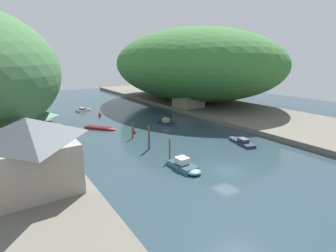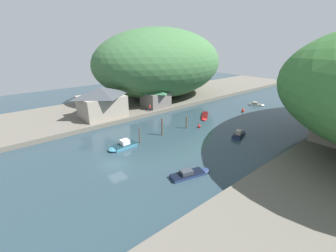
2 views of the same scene
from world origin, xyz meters
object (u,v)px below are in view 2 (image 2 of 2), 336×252
at_px(waterfront_building, 102,101).
at_px(channel_buoy_far, 199,126).
at_px(channel_buoy_near, 243,110).
at_px(right_bank_cottage, 336,127).
at_px(boat_far_upstream, 205,116).
at_px(boathouse_shed, 155,96).
at_px(boat_far_right_bank, 122,146).
at_px(boat_mid_channel, 239,134).
at_px(person_on_quay, 150,107).
at_px(boat_cabin_cruiser, 191,173).
at_px(boat_navy_launch, 257,104).

distance_m(waterfront_building, channel_buoy_far, 22.98).
relative_size(channel_buoy_near, channel_buoy_far, 1.24).
xyz_separation_m(right_bank_cottage, boat_far_upstream, (-25.09, -5.32, -3.32)).
bearing_deg(boathouse_shed, channel_buoy_far, -2.99).
xyz_separation_m(boathouse_shed, boat_far_upstream, (12.93, 5.31, -3.64)).
bearing_deg(boat_far_right_bank, channel_buoy_near, -93.75).
bearing_deg(waterfront_building, boat_mid_channel, 32.29).
bearing_deg(channel_buoy_near, boathouse_shed, -135.34).
relative_size(right_bank_cottage, boat_far_right_bank, 1.28).
relative_size(channel_buoy_near, person_on_quay, 0.69).
bearing_deg(boathouse_shed, person_on_quay, -53.35).
bearing_deg(waterfront_building, boat_far_right_bank, -13.66).
bearing_deg(channel_buoy_far, person_on_quay, -167.94).
xyz_separation_m(boathouse_shed, person_on_quay, (2.88, -3.88, -1.94)).
xyz_separation_m(waterfront_building, boat_far_upstream, (14.00, 19.90, -4.31)).
relative_size(boathouse_shed, channel_buoy_far, 6.99).
bearing_deg(boat_cabin_cruiser, right_bank_cottage, 84.53).
distance_m(right_bank_cottage, boat_cabin_cruiser, 27.64).
distance_m(right_bank_cottage, person_on_quay, 38.04).
height_order(waterfront_building, person_on_quay, waterfront_building).
bearing_deg(boat_cabin_cruiser, boathouse_shed, 166.30).
xyz_separation_m(boat_mid_channel, boat_navy_launch, (-9.75, 23.15, -0.12)).
height_order(boat_cabin_cruiser, boat_mid_channel, boat_mid_channel).
xyz_separation_m(waterfront_building, person_on_quay, (3.95, 10.71, -2.60)).
bearing_deg(right_bank_cottage, person_on_quay, -157.56).
bearing_deg(boat_cabin_cruiser, boat_far_right_bank, -152.24).
distance_m(waterfront_building, person_on_quay, 11.71).
bearing_deg(waterfront_building, boat_cabin_cruiser, -1.22).
bearing_deg(channel_buoy_far, waterfront_building, -142.67).
height_order(boat_mid_channel, channel_buoy_near, boat_mid_channel).
distance_m(boat_cabin_cruiser, boat_far_upstream, 25.94).
distance_m(boat_cabin_cruiser, boat_mid_channel, 17.53).
relative_size(boathouse_shed, boat_far_upstream, 1.12).
bearing_deg(boat_far_right_bank, person_on_quay, -51.68).
bearing_deg(boat_cabin_cruiser, channel_buoy_far, 143.83).
distance_m(boathouse_shed, boat_navy_launch, 29.55).
bearing_deg(channel_buoy_far, boat_navy_launch, 93.61).
distance_m(right_bank_cottage, channel_buoy_near, 22.50).
xyz_separation_m(right_bank_cottage, boat_mid_channel, (-13.00, -8.73, -3.12)).
distance_m(boat_mid_channel, channel_buoy_near, 16.72).
bearing_deg(channel_buoy_far, boat_mid_channel, 18.92).
bearing_deg(boat_cabin_cruiser, waterfront_building, -167.05).
bearing_deg(person_on_quay, boat_navy_launch, -21.77).
bearing_deg(boat_navy_launch, channel_buoy_far, -26.89).
bearing_deg(waterfront_building, person_on_quay, 69.76).
xyz_separation_m(boat_far_upstream, channel_buoy_far, (3.97, -6.19, 0.16)).
bearing_deg(boat_mid_channel, boat_far_upstream, 147.87).
relative_size(channel_buoy_far, person_on_quay, 0.56).
bearing_deg(person_on_quay, waterfront_building, 161.16).
distance_m(boat_far_upstream, channel_buoy_far, 7.36).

